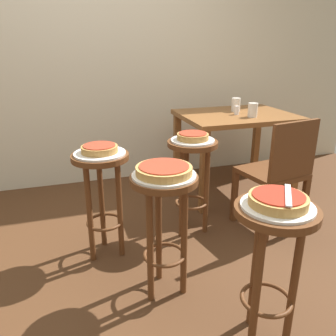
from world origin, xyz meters
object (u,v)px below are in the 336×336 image
Objects in this scene: pizza_foreground at (278,200)px; serving_plate_leftside at (100,153)px; dining_table at (235,126)px; cup_far_edge at (236,105)px; stool_rear at (192,167)px; serving_plate_middle at (164,175)px; pizza_leftside at (99,149)px; wooden_chair at (278,171)px; serving_plate_foreground at (277,206)px; serving_plate_rear at (193,140)px; pizza_middle at (164,170)px; stool_middle at (164,210)px; pizza_server_knife at (288,195)px; stool_leftside at (102,183)px; cup_near_edge at (253,110)px; condiment_shaker at (237,110)px; stool_foreground at (272,248)px; pizza_rear at (193,136)px.

pizza_foreground is 0.76× the size of serving_plate_leftside.
dining_table is 0.21m from cup_far_edge.
serving_plate_middle is at bearing -123.75° from stool_rear.
wooden_chair is (1.25, -0.07, -0.26)m from pizza_leftside.
wooden_chair reaches higher than serving_plate_foreground.
dining_table is at bearing 41.85° from serving_plate_rear.
stool_middle is at bearing 0.00° from pizza_middle.
serving_plate_middle is at bearing -60.95° from serving_plate_leftside.
stool_leftside is at bearing 67.93° from pizza_server_knife.
pizza_middle reaches higher than stool_leftside.
pizza_foreground is at bearing -112.95° from dining_table.
pizza_server_knife is (0.37, -0.50, 0.03)m from pizza_middle.
stool_middle is at bearing 0.00° from serving_plate_middle.
serving_plate_leftside is 1.43× the size of pizza_server_knife.
pizza_foreground is 0.73× the size of serving_plate_middle.
serving_plate_foreground is 1.64m from cup_near_edge.
condiment_shaker is (1.27, 0.64, 0.27)m from stool_leftside.
serving_plate_foreground is 1.12m from serving_plate_leftside.
stool_foreground is 1.00× the size of stool_middle.
stool_rear is at bearing -139.14° from condiment_shaker.
pizza_middle is 1.50m from condiment_shaker.
stool_leftside is 1.47m from cup_near_edge.
cup_near_edge is 0.16m from condiment_shaker.
serving_plate_middle reaches higher than stool_leftside.
pizza_leftside is 1.01× the size of pizza_rear.
pizza_foreground is 1.15m from stool_leftside.
serving_plate_foreground reaches higher than stool_foreground.
dining_table is at bearing -114.24° from cup_far_edge.
pizza_leftside reaches higher than serving_plate_foreground.
cup_near_edge reaches higher than serving_plate_middle.
pizza_rear is 0.87m from dining_table.
stool_leftside is 1.18m from pizza_server_knife.
condiment_shaker is at bearing 67.16° from pizza_foreground.
serving_plate_leftside and serving_plate_rear have the same top height.
dining_table is 8.07× the size of cup_far_edge.
pizza_foreground and pizza_leftside have the same top height.
condiment_shaker is (0.63, 0.54, 0.08)m from serving_plate_rear.
pizza_middle is 0.41× the size of stool_rear.
stool_leftside is 0.71× the size of dining_table.
pizza_server_knife is at bearing -111.81° from dining_table.
pizza_server_knife reaches higher than dining_table.
pizza_rear is at bearing 0.00° from stool_rear.
stool_foreground is 1.09m from wooden_chair.
serving_plate_foreground is at bearing -57.69° from serving_plate_leftside.
serving_plate_middle is at bearing -130.57° from cup_far_edge.
stool_leftside is at bearing -170.96° from serving_plate_rear.
cup_near_edge is at bearing 20.73° from serving_plate_leftside.
pizza_leftside is at bearing -159.27° from cup_near_edge.
wooden_chair is (0.60, -0.17, -0.26)m from pizza_rear.
serving_plate_foreground is at bearing -92.48° from serving_plate_rear.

